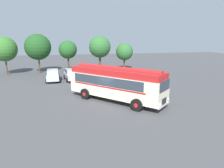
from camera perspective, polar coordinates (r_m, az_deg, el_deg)
The scene contains 11 objects.
ground_plane at distance 19.89m, azimuth -0.37°, elevation -4.98°, with size 120.00×120.00×0.00m, color #474749.
vintage_bus at distance 19.54m, azimuth 1.05°, elevation 0.45°, with size 8.45×9.22×3.49m.
car_near_left at distance 30.36m, azimuth -16.55°, elevation 2.41°, with size 2.06×4.25×1.66m.
car_mid_left at distance 30.26m, azimuth -11.49°, elevation 2.66°, with size 2.38×4.39×1.66m.
car_mid_right at distance 31.30m, azimuth -6.10°, elevation 3.18°, with size 2.19×4.31×1.66m.
car_far_right at distance 31.73m, azimuth -1.58°, elevation 3.39°, with size 2.37×4.39×1.66m.
tree_far_left at distance 38.39m, azimuth -28.43°, elevation 8.81°, with size 4.11×4.11×6.40m.
tree_left_of_centre at distance 38.07m, azimuth -20.55°, elevation 9.87°, with size 4.56×4.56×6.89m.
tree_centre at distance 38.30m, azimuth -12.63°, elevation 9.61°, with size 3.34×3.34×5.71m.
tree_right_of_centre at distance 37.67m, azimuth -3.73°, elevation 10.42°, with size 4.01×4.01×6.55m.
tree_far_right at distance 39.53m, azimuth 3.74°, elevation 9.24°, with size 3.34×3.34×5.20m.
Camera 1 is at (-4.25, -18.44, 6.13)m, focal length 32.00 mm.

